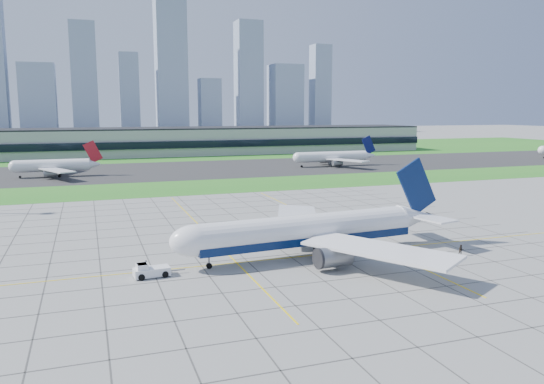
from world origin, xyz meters
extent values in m
plane|color=gray|center=(0.00, 0.00, 0.00)|extent=(1400.00, 1400.00, 0.00)
cube|color=#257722|center=(0.00, 90.00, 0.02)|extent=(700.00, 35.00, 0.04)
cube|color=#383838|center=(0.00, 145.00, 0.03)|extent=(700.00, 75.00, 0.04)
cube|color=#257722|center=(0.00, 255.00, 0.02)|extent=(700.00, 145.00, 0.04)
cube|color=#474744|center=(-40.00, 10.00, 0.01)|extent=(0.18, 130.00, 0.02)
cube|color=#474744|center=(-32.00, 10.00, 0.01)|extent=(0.18, 130.00, 0.02)
cube|color=#474744|center=(-24.00, 10.00, 0.01)|extent=(0.18, 130.00, 0.02)
cube|color=#474744|center=(-16.00, 10.00, 0.01)|extent=(0.18, 130.00, 0.02)
cube|color=#474744|center=(-8.00, 10.00, 0.01)|extent=(0.18, 130.00, 0.02)
cube|color=#474744|center=(0.00, 10.00, 0.01)|extent=(0.18, 130.00, 0.02)
cube|color=#474744|center=(8.00, 10.00, 0.01)|extent=(0.18, 130.00, 0.02)
cube|color=#474744|center=(16.00, 10.00, 0.01)|extent=(0.18, 130.00, 0.02)
cube|color=#474744|center=(24.00, 10.00, 0.01)|extent=(0.18, 130.00, 0.02)
cube|color=#474744|center=(32.00, 10.00, 0.01)|extent=(0.18, 130.00, 0.02)
cube|color=#474744|center=(40.00, 10.00, 0.01)|extent=(0.18, 130.00, 0.02)
cube|color=#474744|center=(48.00, 10.00, 0.01)|extent=(0.18, 130.00, 0.02)
cube|color=#474744|center=(0.00, -40.00, 0.01)|extent=(110.00, 0.18, 0.02)
cube|color=#474744|center=(0.00, -32.00, 0.01)|extent=(110.00, 0.18, 0.02)
cube|color=#474744|center=(0.00, -24.00, 0.01)|extent=(110.00, 0.18, 0.02)
cube|color=#474744|center=(0.00, -16.00, 0.01)|extent=(110.00, 0.18, 0.02)
cube|color=#474744|center=(0.00, -8.00, 0.01)|extent=(110.00, 0.18, 0.02)
cube|color=#474744|center=(0.00, 0.00, 0.01)|extent=(110.00, 0.18, 0.02)
cube|color=#474744|center=(0.00, 8.00, 0.01)|extent=(110.00, 0.18, 0.02)
cube|color=#474744|center=(0.00, 16.00, 0.01)|extent=(110.00, 0.18, 0.02)
cube|color=#474744|center=(0.00, 24.00, 0.01)|extent=(110.00, 0.18, 0.02)
cube|color=#474744|center=(0.00, 32.00, 0.01)|extent=(110.00, 0.18, 0.02)
cube|color=#474744|center=(0.00, 40.00, 0.01)|extent=(110.00, 0.18, 0.02)
cube|color=#474744|center=(0.00, 48.00, 0.01)|extent=(110.00, 0.18, 0.02)
cube|color=#474744|center=(0.00, 56.00, 0.01)|extent=(110.00, 0.18, 0.02)
cube|color=#474744|center=(0.00, 64.00, 0.01)|extent=(110.00, 0.18, 0.02)
cube|color=yellow|center=(0.00, -2.00, 0.02)|extent=(120.00, 0.25, 0.03)
cube|color=yellow|center=(-10.00, 20.00, 0.02)|extent=(0.25, 100.00, 0.03)
cube|color=yellow|center=(18.00, 20.00, 0.02)|extent=(0.25, 100.00, 0.03)
cube|color=#B7B7B2|center=(40.00, 230.00, 7.50)|extent=(260.00, 42.00, 15.00)
cube|color=black|center=(40.00, 208.50, 7.00)|extent=(260.00, 1.00, 4.00)
cube|color=black|center=(40.00, 230.00, 15.40)|extent=(260.00, 42.00, 0.80)
cube|color=#8595AE|center=(-78.00, 520.00, 37.00)|extent=(35.00, 31.50, 74.00)
cube|color=#8595AE|center=(-32.00, 520.00, 59.00)|extent=(26.00, 23.40, 118.00)
cube|color=#8595AE|center=(14.00, 520.00, 44.00)|extent=(20.00, 18.00, 88.00)
cube|color=#8595AE|center=(60.00, 520.00, 75.00)|extent=(33.00, 29.70, 150.00)
cube|color=#8595AE|center=(103.00, 520.00, 31.00)|extent=(24.00, 21.60, 62.00)
cube|color=#8595AE|center=(150.00, 520.00, 64.00)|extent=(29.00, 26.10, 128.00)
cube|color=#8595AE|center=(196.00, 520.00, 40.00)|extent=(36.00, 32.40, 80.00)
cube|color=#8595AE|center=(242.00, 520.00, 52.50)|extent=(22.00, 19.80, 105.00)
cylinder|color=white|center=(2.88, -2.18, 4.94)|extent=(40.90, 8.78, 5.29)
cube|color=#061944|center=(2.88, -2.18, 3.26)|extent=(40.87, 8.43, 1.41)
ellipsoid|color=white|center=(-17.34, -3.93, 4.94)|extent=(8.90, 6.01, 5.29)
cube|color=black|center=(-19.27, -4.10, 5.38)|extent=(2.18, 2.98, 0.53)
cone|color=white|center=(26.17, -0.16, 5.21)|extent=(7.47, 5.62, 5.03)
cube|color=#061944|center=(26.61, -0.12, 11.12)|extent=(9.62, 1.27, 11.26)
cube|color=white|center=(6.93, 12.34, 4.06)|extent=(16.30, 25.92, 0.86)
cube|color=white|center=(9.37, -15.79, 4.06)|extent=(19.53, 25.28, 0.86)
cylinder|color=slate|center=(2.08, 7.05, 2.29)|extent=(6.00, 3.84, 3.35)
cylinder|color=slate|center=(3.68, -11.41, 2.29)|extent=(6.00, 3.84, 3.35)
cylinder|color=gray|center=(-15.14, -3.74, 1.15)|extent=(0.34, 0.34, 2.29)
cylinder|color=black|center=(-15.14, -3.74, 0.49)|extent=(1.01, 0.52, 0.97)
cylinder|color=black|center=(7.03, 1.01, 0.57)|extent=(1.23, 1.15, 1.15)
cylinder|color=black|center=(7.52, -4.61, 0.57)|extent=(1.23, 1.15, 1.15)
cube|color=white|center=(-24.50, -5.01, 0.82)|extent=(5.69, 3.03, 1.28)
cube|color=white|center=(-25.96, -5.14, 1.74)|extent=(1.81, 2.15, 1.01)
cube|color=black|center=(-25.96, -5.14, 1.92)|extent=(1.62, 1.95, 0.64)
cube|color=gray|center=(-20.58, -4.67, 0.55)|extent=(2.75, 0.40, 0.16)
cylinder|color=black|center=(-26.43, -3.98, 0.50)|extent=(1.04, 0.54, 1.01)
cylinder|color=black|center=(-26.22, -6.35, 0.50)|extent=(1.04, 0.54, 1.01)
cylinder|color=black|center=(-22.78, -3.67, 0.50)|extent=(1.04, 0.54, 1.01)
cylinder|color=black|center=(-22.57, -6.04, 0.50)|extent=(1.04, 0.54, 1.01)
imported|color=black|center=(-24.97, -1.97, 0.92)|extent=(0.68, 0.79, 1.84)
imported|color=black|center=(29.14, -10.76, 0.97)|extent=(1.16, 1.05, 1.94)
cylinder|color=white|center=(-45.86, 136.08, 4.50)|extent=(26.94, 4.80, 4.80)
cube|color=#AB1320|center=(-30.89, 136.08, 9.50)|extent=(7.46, 0.40, 9.15)
cube|color=white|center=(-43.99, 147.08, 3.70)|extent=(13.89, 20.66, 0.40)
cube|color=white|center=(-43.99, 125.08, 3.70)|extent=(13.89, 20.66, 0.40)
cylinder|color=black|center=(-43.62, 138.28, 0.50)|extent=(1.00, 1.00, 1.00)
cylinder|color=black|center=(-43.62, 133.88, 0.50)|extent=(1.00, 1.00, 1.00)
cylinder|color=white|center=(74.68, 136.85, 4.50)|extent=(34.35, 4.80, 4.80)
cube|color=#070D49|center=(93.76, 136.85, 9.50)|extent=(7.46, 0.40, 9.15)
cube|color=white|center=(77.06, 147.85, 3.70)|extent=(13.89, 20.66, 0.40)
cube|color=white|center=(77.06, 125.85, 3.70)|extent=(13.89, 20.66, 0.40)
cylinder|color=black|center=(77.54, 139.05, 0.50)|extent=(1.00, 1.00, 1.00)
cylinder|color=black|center=(77.54, 134.65, 0.50)|extent=(1.00, 1.00, 1.00)
camera|label=1|loc=(-33.10, -86.33, 25.60)|focal=35.00mm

